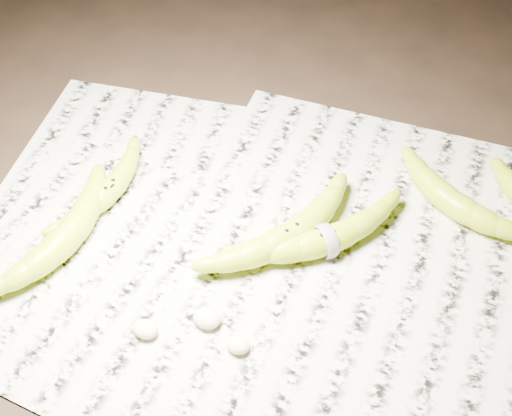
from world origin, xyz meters
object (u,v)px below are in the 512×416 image
(banana_left_b, at_px, (68,234))
(banana_upper_a, at_px, (452,200))
(banana_taped, at_px, (326,239))
(banana_center, at_px, (290,234))
(banana_left_a, at_px, (109,189))

(banana_left_b, relative_size, banana_upper_a, 1.09)
(banana_left_b, xyz_separation_m, banana_upper_a, (0.47, 0.23, -0.00))
(banana_taped, bearing_deg, banana_center, 147.80)
(banana_upper_a, bearing_deg, banana_taped, -109.27)
(banana_left_a, xyz_separation_m, banana_taped, (0.31, 0.01, 0.00))
(banana_taped, bearing_deg, banana_upper_a, -2.25)
(banana_center, bearing_deg, banana_taped, -47.18)
(banana_center, bearing_deg, banana_left_b, 141.25)
(banana_left_a, relative_size, banana_upper_a, 0.94)
(banana_center, relative_size, banana_taped, 0.98)
(banana_center, distance_m, banana_taped, 0.05)
(banana_left_a, height_order, banana_center, banana_center)
(banana_left_b, distance_m, banana_center, 0.30)
(banana_center, relative_size, banana_upper_a, 1.15)
(banana_taped, distance_m, banana_upper_a, 0.19)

